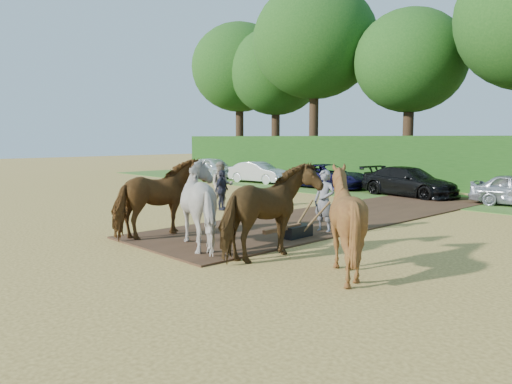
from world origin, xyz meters
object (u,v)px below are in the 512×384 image
at_px(spectator_far, 222,190).
at_px(plough_team, 241,208).
at_px(spectator_near, 222,185).
at_px(parked_cars, 463,186).

bearing_deg(spectator_far, plough_team, -146.97).
relative_size(spectator_near, spectator_far, 1.20).
distance_m(plough_team, parked_cars, 14.01).
height_order(spectator_far, plough_team, plough_team).
xyz_separation_m(spectator_near, spectator_far, (0.23, -0.19, -0.16)).
height_order(plough_team, parked_cars, plough_team).
distance_m(spectator_far, plough_team, 7.50).
bearing_deg(plough_team, spectator_far, 144.46).
bearing_deg(parked_cars, spectator_far, -119.59).
xyz_separation_m(spectator_far, parked_cars, (5.47, 9.63, -0.09)).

